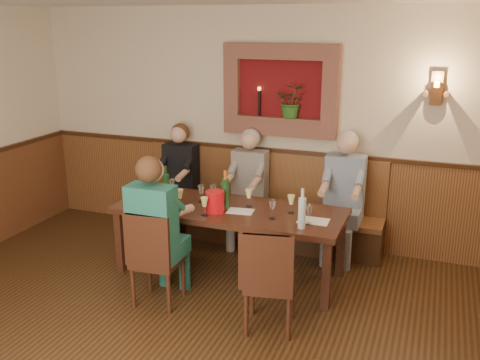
% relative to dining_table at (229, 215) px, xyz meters
% --- Properties ---
extents(room_shell, '(6.04, 6.04, 2.82)m').
position_rel_dining_table_xyz_m(room_shell, '(0.00, -1.85, 1.21)').
color(room_shell, beige).
rests_on(room_shell, ground).
extents(wainscoting, '(6.02, 6.02, 1.15)m').
position_rel_dining_table_xyz_m(wainscoting, '(0.00, -1.85, -0.09)').
color(wainscoting, '#592E19').
rests_on(wainscoting, ground).
extents(wall_niche, '(1.36, 0.30, 1.06)m').
position_rel_dining_table_xyz_m(wall_niche, '(0.24, 1.09, 1.13)').
color(wall_niche, '#630E11').
rests_on(wall_niche, ground).
extents(wall_sconce, '(0.25, 0.20, 0.35)m').
position_rel_dining_table_xyz_m(wall_sconce, '(1.90, 1.08, 1.27)').
color(wall_sconce, '#592E19').
rests_on(wall_sconce, ground).
extents(dining_table, '(2.40, 0.90, 0.75)m').
position_rel_dining_table_xyz_m(dining_table, '(0.00, 0.00, 0.00)').
color(dining_table, black).
rests_on(dining_table, ground).
extents(bench, '(3.00, 0.45, 1.11)m').
position_rel_dining_table_xyz_m(bench, '(0.00, 0.94, -0.35)').
color(bench, '#381E0F').
rests_on(bench, ground).
extents(chair_near_left, '(0.46, 0.46, 0.96)m').
position_rel_dining_table_xyz_m(chair_near_left, '(-0.42, -0.82, -0.40)').
color(chair_near_left, black).
rests_on(chair_near_left, ground).
extents(chair_near_right, '(0.50, 0.50, 0.96)m').
position_rel_dining_table_xyz_m(chair_near_right, '(0.73, -0.88, -0.40)').
color(chair_near_right, black).
rests_on(chair_near_right, ground).
extents(person_bench_left, '(0.41, 0.51, 1.41)m').
position_rel_dining_table_xyz_m(person_bench_left, '(-1.03, 0.84, -0.09)').
color(person_bench_left, black).
rests_on(person_bench_left, ground).
extents(person_bench_mid, '(0.41, 0.51, 1.41)m').
position_rel_dining_table_xyz_m(person_bench_mid, '(-0.10, 0.84, -0.09)').
color(person_bench_mid, '#5F5A57').
rests_on(person_bench_mid, ground).
extents(person_bench_right, '(0.44, 0.54, 1.47)m').
position_rel_dining_table_xyz_m(person_bench_right, '(1.04, 0.84, -0.07)').
color(person_bench_right, navy).
rests_on(person_bench_right, ground).
extents(person_chair_front, '(0.44, 0.54, 1.48)m').
position_rel_dining_table_xyz_m(person_chair_front, '(-0.42, -0.78, -0.06)').
color(person_chair_front, '#194E5A').
rests_on(person_chair_front, ground).
extents(spittoon_bucket, '(0.23, 0.23, 0.22)m').
position_rel_dining_table_xyz_m(spittoon_bucket, '(-0.09, -0.16, 0.18)').
color(spittoon_bucket, red).
rests_on(spittoon_bucket, dining_table).
extents(wine_bottle_green_a, '(0.08, 0.08, 0.41)m').
position_rel_dining_table_xyz_m(wine_bottle_green_a, '(-0.03, -0.04, 0.24)').
color(wine_bottle_green_a, '#19471E').
rests_on(wine_bottle_green_a, dining_table).
extents(wine_bottle_green_b, '(0.08, 0.08, 0.37)m').
position_rel_dining_table_xyz_m(wine_bottle_green_b, '(-0.75, 0.02, 0.23)').
color(wine_bottle_green_b, '#19471E').
rests_on(wine_bottle_green_b, dining_table).
extents(water_bottle, '(0.10, 0.10, 0.39)m').
position_rel_dining_table_xyz_m(water_bottle, '(0.85, -0.29, 0.23)').
color(water_bottle, silver).
rests_on(water_bottle, dining_table).
extents(tasting_sheet_a, '(0.28, 0.22, 0.00)m').
position_rel_dining_table_xyz_m(tasting_sheet_a, '(-0.78, -0.08, 0.08)').
color(tasting_sheet_a, white).
rests_on(tasting_sheet_a, dining_table).
extents(tasting_sheet_b, '(0.28, 0.22, 0.00)m').
position_rel_dining_table_xyz_m(tasting_sheet_b, '(0.15, -0.06, 0.08)').
color(tasting_sheet_b, white).
rests_on(tasting_sheet_b, dining_table).
extents(tasting_sheet_c, '(0.30, 0.22, 0.00)m').
position_rel_dining_table_xyz_m(tasting_sheet_c, '(0.91, -0.06, 0.08)').
color(tasting_sheet_c, white).
rests_on(tasting_sheet_c, dining_table).
extents(tasting_sheet_d, '(0.30, 0.27, 0.00)m').
position_rel_dining_table_xyz_m(tasting_sheet_d, '(-0.48, -0.28, 0.08)').
color(tasting_sheet_d, white).
rests_on(tasting_sheet_d, dining_table).
extents(wine_glass_0, '(0.08, 0.08, 0.19)m').
position_rel_dining_table_xyz_m(wine_glass_0, '(-0.96, -0.17, 0.17)').
color(wine_glass_0, '#FFF998').
rests_on(wine_glass_0, dining_table).
extents(wine_glass_1, '(0.08, 0.08, 0.19)m').
position_rel_dining_table_xyz_m(wine_glass_1, '(-0.74, 0.14, 0.17)').
color(wine_glass_1, white).
rests_on(wine_glass_1, dining_table).
extents(wine_glass_2, '(0.08, 0.08, 0.19)m').
position_rel_dining_table_xyz_m(wine_glass_2, '(-0.49, -0.15, 0.17)').
color(wine_glass_2, '#FFF998').
rests_on(wine_glass_2, dining_table).
extents(wine_glass_3, '(0.08, 0.08, 0.19)m').
position_rel_dining_table_xyz_m(wine_glass_3, '(-0.23, 0.11, 0.17)').
color(wine_glass_3, white).
rests_on(wine_glass_3, dining_table).
extents(wine_glass_4, '(0.08, 0.08, 0.19)m').
position_rel_dining_table_xyz_m(wine_glass_4, '(-0.10, -0.11, 0.17)').
color(wine_glass_4, '#FFF998').
rests_on(wine_glass_4, dining_table).
extents(wine_glass_5, '(0.08, 0.08, 0.19)m').
position_rel_dining_table_xyz_m(wine_glass_5, '(0.18, 0.11, 0.17)').
color(wine_glass_5, '#FFF998').
rests_on(wine_glass_5, dining_table).
extents(wine_glass_6, '(0.08, 0.08, 0.19)m').
position_rel_dining_table_xyz_m(wine_glass_6, '(0.51, -0.15, 0.17)').
color(wine_glass_6, white).
rests_on(wine_glass_6, dining_table).
extents(wine_glass_7, '(0.08, 0.08, 0.19)m').
position_rel_dining_table_xyz_m(wine_glass_7, '(0.64, 0.07, 0.17)').
color(wine_glass_7, '#FFF998').
rests_on(wine_glass_7, dining_table).
extents(wine_glass_8, '(0.08, 0.08, 0.19)m').
position_rel_dining_table_xyz_m(wine_glass_8, '(0.88, -0.16, 0.17)').
color(wine_glass_8, white).
rests_on(wine_glass_8, dining_table).
extents(wine_glass_9, '(0.08, 0.08, 0.19)m').
position_rel_dining_table_xyz_m(wine_glass_9, '(-0.15, -0.30, 0.17)').
color(wine_glass_9, '#FFF998').
rests_on(wine_glass_9, dining_table).
extents(wine_glass_10, '(0.08, 0.08, 0.19)m').
position_rel_dining_table_xyz_m(wine_glass_10, '(-0.35, 0.06, 0.17)').
color(wine_glass_10, white).
rests_on(wine_glass_10, dining_table).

